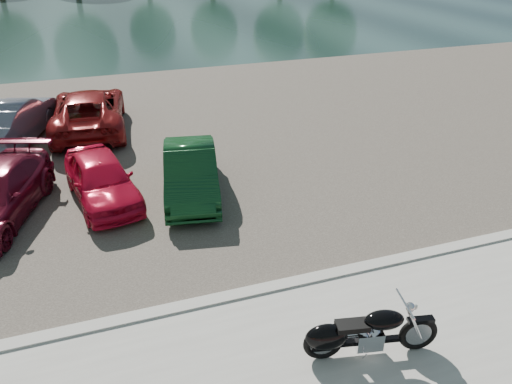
# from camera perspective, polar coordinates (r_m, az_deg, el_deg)

# --- Properties ---
(ground) EXTENTS (200.00, 200.00, 0.00)m
(ground) POSITION_cam_1_polar(r_m,az_deg,el_deg) (9.15, 9.57, -18.01)
(ground) COLOR #595447
(ground) RESTS_ON ground
(kerb) EXTENTS (60.00, 0.30, 0.14)m
(kerb) POSITION_cam_1_polar(r_m,az_deg,el_deg) (10.42, 4.49, -10.37)
(kerb) COLOR #9C9A92
(kerb) RESTS_ON ground
(parking_lot) EXTENTS (60.00, 18.00, 0.04)m
(parking_lot) POSITION_cam_1_polar(r_m,az_deg,el_deg) (18.00, -6.74, 6.69)
(parking_lot) COLOR #3E3832
(parking_lot) RESTS_ON ground
(river) EXTENTS (120.00, 40.00, 0.00)m
(river) POSITION_cam_1_polar(r_m,az_deg,el_deg) (46.03, -15.25, 19.05)
(river) COLOR #1A2F2C
(river) RESTS_ON ground
(motorcycle) EXTENTS (2.31, 0.86, 1.05)m
(motorcycle) POSITION_cam_1_polar(r_m,az_deg,el_deg) (8.78, 11.69, -15.57)
(motorcycle) COLOR black
(motorcycle) RESTS_ON promenade
(car_4) EXTENTS (2.10, 3.90, 1.26)m
(car_4) POSITION_cam_1_polar(r_m,az_deg,el_deg) (13.74, -17.27, 1.46)
(car_4) COLOR red
(car_4) RESTS_ON parking_lot
(car_5) EXTENTS (2.07, 4.13, 1.30)m
(car_5) POSITION_cam_1_polar(r_m,az_deg,el_deg) (13.55, -7.48, 2.28)
(car_5) COLOR #103B1B
(car_5) RESTS_ON parking_lot
(car_9) EXTENTS (2.93, 4.96, 1.55)m
(car_9) POSITION_cam_1_polar(r_m,az_deg,el_deg) (18.66, -26.28, 7.31)
(car_9) COLOR slate
(car_9) RESTS_ON parking_lot
(car_10) EXTENTS (2.82, 5.40, 1.45)m
(car_10) POSITION_cam_1_polar(r_m,az_deg,el_deg) (18.89, -18.58, 8.85)
(car_10) COLOR maroon
(car_10) RESTS_ON parking_lot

